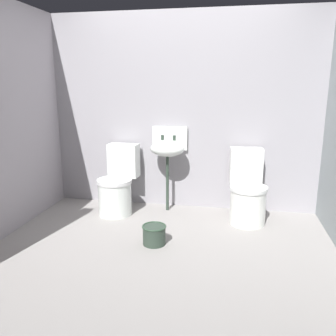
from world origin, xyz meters
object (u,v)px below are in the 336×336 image
Objects in this scene: toilet_right at (247,193)px; sink at (168,148)px; toilet_left at (118,186)px; bucket at (154,234)px.

sink is at bearing -17.32° from toilet_right.
bucket is (0.61, -0.77, -0.22)m from toilet_left.
toilet_left is at bearing -5.79° from toilet_right.
sink is at bearing -157.55° from toilet_left.
toilet_left is 1.49m from toilet_right.
sink reaches higher than toilet_left.
sink is 1.16m from bucket.
toilet_right reaches higher than bucket.
toilet_right is 1.04m from sink.
toilet_right is 1.18m from bucket.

